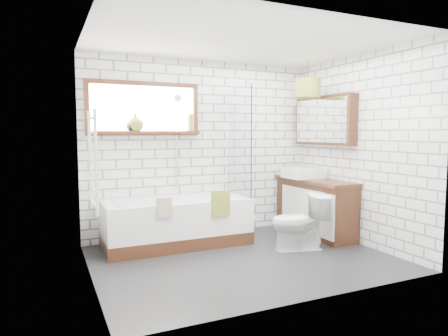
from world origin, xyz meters
name	(u,v)px	position (x,y,z in m)	size (l,w,h in m)	color
floor	(243,259)	(0.00, 0.00, -0.01)	(3.40, 2.60, 0.01)	black
ceiling	(244,41)	(0.00, 0.00, 2.50)	(3.40, 2.60, 0.01)	white
wall_back	(202,148)	(0.00, 1.30, 1.25)	(3.40, 0.01, 2.50)	white
wall_front	(313,160)	(0.00, -1.30, 1.25)	(3.40, 0.01, 2.50)	white
wall_left	(88,156)	(-1.70, 0.00, 1.25)	(0.01, 2.60, 2.50)	white
wall_right	(358,150)	(1.70, 0.00, 1.25)	(0.01, 2.60, 2.50)	white
window	(144,109)	(-0.85, 1.26, 1.80)	(1.52, 0.16, 0.68)	black
towel_radiator	(93,161)	(-1.66, 0.00, 1.20)	(0.06, 0.52, 1.00)	white
mirror_cabinet	(324,121)	(1.62, 0.60, 1.65)	(0.16, 1.20, 0.70)	black
shower_riser	(177,142)	(-0.40, 1.26, 1.35)	(0.02, 0.02, 1.30)	silver
bathtub	(176,222)	(-0.53, 0.89, 0.30)	(1.88, 0.83, 0.61)	white
shower_screen	(239,141)	(0.39, 0.89, 1.36)	(0.02, 0.72, 1.50)	white
towel_green	(221,203)	(-0.08, 0.47, 0.59)	(0.24, 0.07, 0.33)	olive
towel_beige	(164,208)	(-0.82, 0.47, 0.59)	(0.19, 0.05, 0.25)	tan
vanity	(315,207)	(1.47, 0.58, 0.40)	(0.46, 1.41, 0.81)	black
basin	(304,173)	(1.41, 0.79, 0.88)	(0.51, 0.45, 0.15)	white
tap	(312,169)	(1.57, 0.79, 0.93)	(0.03, 0.03, 0.15)	silver
toilet	(299,222)	(0.80, 0.03, 0.36)	(0.70, 0.40, 0.71)	white
vase_olive	(135,124)	(-0.98, 1.23, 1.60)	(0.22, 0.22, 0.23)	olive
vase_dark	(133,126)	(-1.01, 1.23, 1.57)	(0.17, 0.17, 0.18)	black
bottle	(191,124)	(-0.20, 1.23, 1.60)	(0.07, 0.07, 0.24)	olive
pendant	(307,88)	(1.32, 0.60, 2.10)	(0.36, 0.36, 0.26)	olive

